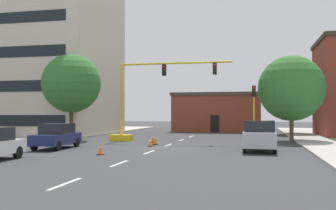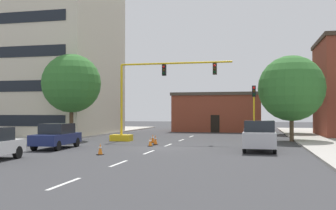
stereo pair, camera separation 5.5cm
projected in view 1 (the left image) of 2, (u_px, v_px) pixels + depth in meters
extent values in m
plane|color=#38383A|center=(161.00, 148.00, 27.18)|extent=(160.00, 160.00, 0.00)
cube|color=#B2ADA3|center=(53.00, 137.00, 37.81)|extent=(6.00, 56.00, 0.14)
cube|color=#B2ADA3|center=(332.00, 142.00, 32.15)|extent=(6.00, 56.00, 0.14)
cube|color=silver|center=(65.00, 184.00, 13.52)|extent=(0.16, 2.40, 0.01)
cube|color=silver|center=(119.00, 163.00, 18.89)|extent=(0.16, 2.40, 0.01)
cube|color=silver|center=(149.00, 152.00, 24.25)|extent=(0.16, 2.40, 0.01)
cube|color=silver|center=(168.00, 145.00, 29.62)|extent=(0.16, 2.40, 0.01)
cube|color=silver|center=(182.00, 140.00, 34.98)|extent=(0.16, 2.40, 0.01)
cube|color=silver|center=(191.00, 136.00, 40.34)|extent=(0.16, 2.40, 0.01)
cube|color=beige|center=(52.00, 32.00, 45.08)|extent=(13.18, 13.89, 23.97)
cube|color=black|center=(15.00, 121.00, 38.07)|extent=(10.81, 0.06, 1.10)
cube|color=black|center=(15.00, 86.00, 38.14)|extent=(10.81, 0.06, 1.10)
cube|color=black|center=(16.00, 52.00, 38.21)|extent=(10.81, 0.06, 1.10)
cube|color=black|center=(16.00, 17.00, 38.28)|extent=(10.81, 0.06, 1.10)
cube|color=brown|center=(218.00, 114.00, 53.31)|extent=(11.31, 9.95, 4.71)
cube|color=#4C4238|center=(218.00, 95.00, 53.36)|extent=(11.61, 10.25, 0.40)
cube|color=black|center=(215.00, 124.00, 48.40)|extent=(1.10, 0.06, 2.20)
cube|color=yellow|center=(121.00, 138.00, 33.95)|extent=(1.80, 1.20, 0.55)
cylinder|color=yellow|center=(121.00, 100.00, 34.02)|extent=(0.20, 0.20, 6.20)
cylinder|color=yellow|center=(175.00, 63.00, 33.01)|extent=(9.71, 0.16, 0.16)
cube|color=black|center=(164.00, 70.00, 33.21)|extent=(0.32, 0.36, 0.95)
sphere|color=red|center=(164.00, 67.00, 33.03)|extent=(0.20, 0.20, 0.20)
sphere|color=#38280A|center=(164.00, 70.00, 33.02)|extent=(0.20, 0.20, 0.20)
sphere|color=black|center=(164.00, 73.00, 33.02)|extent=(0.20, 0.20, 0.20)
cube|color=black|center=(215.00, 69.00, 32.25)|extent=(0.32, 0.36, 0.95)
sphere|color=red|center=(215.00, 65.00, 32.07)|extent=(0.20, 0.20, 0.20)
sphere|color=#38280A|center=(215.00, 69.00, 32.06)|extent=(0.20, 0.20, 0.20)
sphere|color=black|center=(215.00, 72.00, 32.06)|extent=(0.20, 0.20, 0.20)
cylinder|color=yellow|center=(254.00, 114.00, 32.68)|extent=(0.14, 0.14, 4.80)
cube|color=black|center=(254.00, 91.00, 32.72)|extent=(0.32, 0.36, 0.95)
sphere|color=red|center=(254.00, 88.00, 32.54)|extent=(0.20, 0.20, 0.20)
sphere|color=#38280A|center=(254.00, 91.00, 32.53)|extent=(0.20, 0.20, 0.20)
sphere|color=black|center=(254.00, 94.00, 32.53)|extent=(0.20, 0.20, 0.20)
cylinder|color=brown|center=(292.00, 127.00, 33.54)|extent=(0.36, 0.36, 2.48)
sphere|color=#33702D|center=(291.00, 88.00, 33.61)|extent=(5.75, 5.75, 5.75)
cylinder|color=#4C3823|center=(71.00, 123.00, 35.02)|extent=(0.36, 0.36, 3.18)
sphere|color=#33702D|center=(71.00, 83.00, 35.09)|extent=(5.35, 5.35, 5.35)
cylinder|color=brown|center=(291.00, 122.00, 44.70)|extent=(0.36, 0.36, 2.85)
sphere|color=#286023|center=(291.00, 92.00, 44.77)|extent=(5.59, 5.59, 5.59)
cube|color=#BCBCC1|center=(260.00, 138.00, 25.33)|extent=(2.07, 5.42, 0.95)
cube|color=#1E2328|center=(260.00, 126.00, 24.47)|extent=(1.86, 1.82, 0.70)
cube|color=#BCBCC1|center=(260.00, 129.00, 26.50)|extent=(2.03, 2.83, 0.16)
cylinder|color=black|center=(275.00, 148.00, 23.33)|extent=(0.23, 0.68, 0.68)
cylinder|color=black|center=(245.00, 148.00, 23.74)|extent=(0.23, 0.68, 0.68)
cylinder|color=black|center=(273.00, 143.00, 26.90)|extent=(0.23, 0.68, 0.68)
cylinder|color=black|center=(247.00, 143.00, 27.31)|extent=(0.23, 0.68, 0.68)
cylinder|color=black|center=(18.00, 152.00, 20.90)|extent=(0.26, 0.69, 0.68)
cube|color=navy|center=(57.00, 139.00, 26.67)|extent=(2.09, 4.59, 0.70)
cube|color=#1E2328|center=(57.00, 129.00, 26.78)|extent=(1.82, 2.39, 0.70)
cylinder|color=black|center=(55.00, 142.00, 28.31)|extent=(0.26, 0.69, 0.68)
cylinder|color=black|center=(77.00, 142.00, 28.04)|extent=(0.26, 0.69, 0.68)
cylinder|color=black|center=(34.00, 145.00, 25.30)|extent=(0.26, 0.69, 0.68)
cylinder|color=black|center=(58.00, 146.00, 25.02)|extent=(0.26, 0.69, 0.68)
cube|color=black|center=(156.00, 144.00, 30.03)|extent=(0.36, 0.36, 0.04)
cone|color=orange|center=(156.00, 139.00, 30.04)|extent=(0.28, 0.28, 0.72)
cylinder|color=white|center=(156.00, 138.00, 30.04)|extent=(0.19, 0.19, 0.08)
cube|color=black|center=(150.00, 146.00, 28.48)|extent=(0.36, 0.36, 0.04)
cone|color=orange|center=(150.00, 142.00, 28.49)|extent=(0.28, 0.28, 0.61)
cylinder|color=white|center=(150.00, 141.00, 28.49)|extent=(0.19, 0.19, 0.08)
cube|color=black|center=(100.00, 154.00, 22.77)|extent=(0.36, 0.36, 0.04)
cone|color=orange|center=(100.00, 149.00, 22.78)|extent=(0.28, 0.28, 0.65)
cylinder|color=white|center=(100.00, 147.00, 22.78)|extent=(0.19, 0.19, 0.08)
cube|color=black|center=(153.00, 143.00, 31.66)|extent=(0.36, 0.36, 0.04)
cone|color=orange|center=(153.00, 138.00, 31.66)|extent=(0.28, 0.28, 0.70)
cylinder|color=white|center=(153.00, 137.00, 31.66)|extent=(0.19, 0.19, 0.08)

